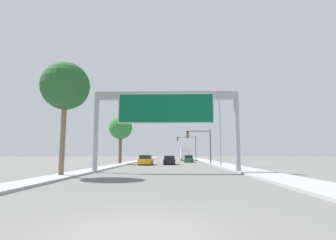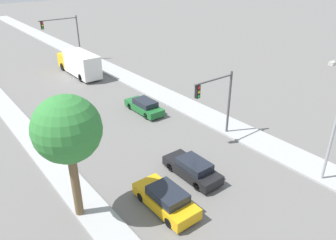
{
  "view_description": "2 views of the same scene",
  "coord_description": "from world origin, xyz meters",
  "px_view_note": "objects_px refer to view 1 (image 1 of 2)",
  "views": [
    {
      "loc": [
        0.75,
        -5.77,
        1.67
      ],
      "look_at": [
        0.0,
        25.54,
        5.7
      ],
      "focal_mm": 28.0,
      "sensor_mm": 36.0,
      "label": 1
    },
    {
      "loc": [
        -13.2,
        21.08,
        13.9
      ],
      "look_at": [
        0.59,
        38.58,
        2.92
      ],
      "focal_mm": 35.0,
      "sensor_mm": 36.0,
      "label": 2
    }
  ],
  "objects_px": {
    "traffic_light_mid_block": "(189,143)",
    "car_far_right": "(146,160)",
    "car_near_center": "(188,159)",
    "traffic_light_near_intersection": "(202,140)",
    "sign_gantry": "(166,108)",
    "street_lamp_right": "(218,126)",
    "palm_tree_foreground": "(65,87)",
    "truck_box_primary": "(185,154)",
    "palm_tree_background": "(121,128)",
    "car_mid_right": "(169,160)"
  },
  "relations": [
    {
      "from": "traffic_light_mid_block",
      "to": "car_far_right",
      "type": "bearing_deg",
      "value": -103.86
    },
    {
      "from": "car_near_center",
      "to": "traffic_light_near_intersection",
      "type": "distance_m",
      "value": 8.92
    },
    {
      "from": "car_far_right",
      "to": "traffic_light_near_intersection",
      "type": "distance_m",
      "value": 10.41
    },
    {
      "from": "traffic_light_near_intersection",
      "to": "car_near_center",
      "type": "bearing_deg",
      "value": 103.05
    },
    {
      "from": "sign_gantry",
      "to": "traffic_light_mid_block",
      "type": "relative_size",
      "value": 2.03
    },
    {
      "from": "sign_gantry",
      "to": "street_lamp_right",
      "type": "relative_size",
      "value": 1.47
    },
    {
      "from": "palm_tree_foreground",
      "to": "car_near_center",
      "type": "bearing_deg",
      "value": 71.44
    },
    {
      "from": "sign_gantry",
      "to": "palm_tree_foreground",
      "type": "height_order",
      "value": "palm_tree_foreground"
    },
    {
      "from": "truck_box_primary",
      "to": "palm_tree_background",
      "type": "relative_size",
      "value": 1.15
    },
    {
      "from": "truck_box_primary",
      "to": "palm_tree_background",
      "type": "bearing_deg",
      "value": -114.84
    },
    {
      "from": "traffic_light_mid_block",
      "to": "traffic_light_near_intersection",
      "type": "bearing_deg",
      "value": -89.25
    },
    {
      "from": "sign_gantry",
      "to": "car_near_center",
      "type": "height_order",
      "value": "sign_gantry"
    },
    {
      "from": "car_far_right",
      "to": "traffic_light_mid_block",
      "type": "distance_m",
      "value": 35.64
    },
    {
      "from": "sign_gantry",
      "to": "traffic_light_mid_block",
      "type": "bearing_deg",
      "value": 84.32
    },
    {
      "from": "sign_gantry",
      "to": "car_mid_right",
      "type": "distance_m",
      "value": 17.94
    },
    {
      "from": "car_far_right",
      "to": "car_near_center",
      "type": "bearing_deg",
      "value": 60.78
    },
    {
      "from": "truck_box_primary",
      "to": "car_far_right",
      "type": "bearing_deg",
      "value": -104.29
    },
    {
      "from": "palm_tree_foreground",
      "to": "truck_box_primary",
      "type": "bearing_deg",
      "value": 77.03
    },
    {
      "from": "car_near_center",
      "to": "palm_tree_background",
      "type": "xyz_separation_m",
      "value": [
        -11.45,
        -9.77,
        5.13
      ]
    },
    {
      "from": "traffic_light_near_intersection",
      "to": "street_lamp_right",
      "type": "relative_size",
      "value": 0.63
    },
    {
      "from": "sign_gantry",
      "to": "car_near_center",
      "type": "xyz_separation_m",
      "value": [
        3.5,
        28.24,
        -5.16
      ]
    },
    {
      "from": "sign_gantry",
      "to": "car_near_center",
      "type": "bearing_deg",
      "value": 82.94
    },
    {
      "from": "truck_box_primary",
      "to": "palm_tree_background",
      "type": "height_order",
      "value": "palm_tree_background"
    },
    {
      "from": "car_mid_right",
      "to": "traffic_light_mid_block",
      "type": "distance_m",
      "value": 33.54
    },
    {
      "from": "car_mid_right",
      "to": "truck_box_primary",
      "type": "relative_size",
      "value": 0.51
    },
    {
      "from": "traffic_light_near_intersection",
      "to": "traffic_light_mid_block",
      "type": "distance_m",
      "value": 30.01
    },
    {
      "from": "truck_box_primary",
      "to": "street_lamp_right",
      "type": "bearing_deg",
      "value": -84.56
    },
    {
      "from": "sign_gantry",
      "to": "palm_tree_foreground",
      "type": "bearing_deg",
      "value": -149.03
    },
    {
      "from": "car_far_right",
      "to": "street_lamp_right",
      "type": "xyz_separation_m",
      "value": [
        10.04,
        -4.46,
        4.63
      ]
    },
    {
      "from": "traffic_light_near_intersection",
      "to": "traffic_light_mid_block",
      "type": "relative_size",
      "value": 0.87
    },
    {
      "from": "traffic_light_mid_block",
      "to": "palm_tree_background",
      "type": "bearing_deg",
      "value": -112.23
    },
    {
      "from": "truck_box_primary",
      "to": "palm_tree_foreground",
      "type": "distance_m",
      "value": 49.22
    },
    {
      "from": "sign_gantry",
      "to": "traffic_light_mid_block",
      "type": "xyz_separation_m",
      "value": [
        4.99,
        50.13,
        -1.3
      ]
    },
    {
      "from": "car_near_center",
      "to": "palm_tree_background",
      "type": "distance_m",
      "value": 15.91
    },
    {
      "from": "sign_gantry",
      "to": "truck_box_primary",
      "type": "height_order",
      "value": "sign_gantry"
    },
    {
      "from": "car_mid_right",
      "to": "traffic_light_near_intersection",
      "type": "height_order",
      "value": "traffic_light_near_intersection"
    },
    {
      "from": "car_far_right",
      "to": "palm_tree_foreground",
      "type": "relative_size",
      "value": 0.54
    },
    {
      "from": "truck_box_primary",
      "to": "palm_tree_foreground",
      "type": "xyz_separation_m",
      "value": [
        -10.99,
        -47.71,
        5.09
      ]
    },
    {
      "from": "car_near_center",
      "to": "traffic_light_mid_block",
      "type": "height_order",
      "value": "traffic_light_mid_block"
    },
    {
      "from": "car_near_center",
      "to": "palm_tree_background",
      "type": "relative_size",
      "value": 0.61
    },
    {
      "from": "palm_tree_foreground",
      "to": "traffic_light_near_intersection",
      "type": "bearing_deg",
      "value": 62.4
    },
    {
      "from": "car_far_right",
      "to": "palm_tree_background",
      "type": "distance_m",
      "value": 7.3
    },
    {
      "from": "car_near_center",
      "to": "truck_box_primary",
      "type": "xyz_separation_m",
      "value": [
        0.0,
        14.97,
        0.96
      ]
    },
    {
      "from": "car_mid_right",
      "to": "palm_tree_background",
      "type": "xyz_separation_m",
      "value": [
        -7.95,
        1.28,
        5.14
      ]
    },
    {
      "from": "car_far_right",
      "to": "palm_tree_background",
      "type": "xyz_separation_m",
      "value": [
        -4.45,
        2.74,
        5.09
      ]
    },
    {
      "from": "palm_tree_background",
      "to": "truck_box_primary",
      "type": "bearing_deg",
      "value": 65.16
    },
    {
      "from": "car_far_right",
      "to": "truck_box_primary",
      "type": "height_order",
      "value": "truck_box_primary"
    },
    {
      "from": "car_far_right",
      "to": "traffic_light_mid_block",
      "type": "relative_size",
      "value": 0.7
    },
    {
      "from": "car_far_right",
      "to": "street_lamp_right",
      "type": "relative_size",
      "value": 0.51
    },
    {
      "from": "car_far_right",
      "to": "traffic_light_mid_block",
      "type": "bearing_deg",
      "value": 76.14
    }
  ]
}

